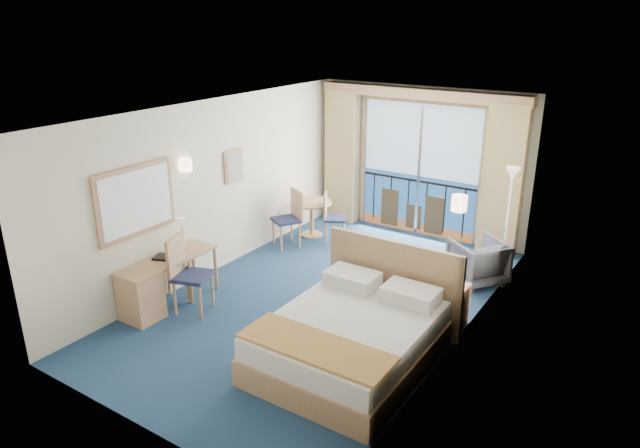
{
  "coord_description": "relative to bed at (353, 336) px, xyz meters",
  "views": [
    {
      "loc": [
        3.97,
        -6.15,
        3.87
      ],
      "look_at": [
        -0.18,
        0.2,
        1.06
      ],
      "focal_mm": 32.0,
      "sensor_mm": 36.0,
      "label": 1
    }
  ],
  "objects": [
    {
      "name": "room_walls",
      "position": [
        -1.12,
        1.09,
        1.45
      ],
      "size": [
        4.04,
        6.54,
        2.72
      ],
      "color": "beige",
      "rests_on": "ground"
    },
    {
      "name": "sconce_right",
      "position": [
        0.82,
        0.94,
        1.52
      ],
      "size": [
        0.18,
        0.18,
        0.18
      ],
      "primitive_type": "cylinder",
      "color": "beige",
      "rests_on": "room_walls"
    },
    {
      "name": "curtain_right",
      "position": [
        0.43,
        4.16,
        0.95
      ],
      "size": [
        0.65,
        0.22,
        2.55
      ],
      "primitive_type": "cube",
      "color": "tan",
      "rests_on": "room_walls"
    },
    {
      "name": "nightstand",
      "position": [
        0.63,
        1.4,
        -0.04
      ],
      "size": [
        0.44,
        0.42,
        0.58
      ],
      "primitive_type": "cube",
      "color": "tan",
      "rests_on": "ground"
    },
    {
      "name": "folder",
      "position": [
        -2.89,
        -0.19,
        0.38
      ],
      "size": [
        0.36,
        0.31,
        0.03
      ],
      "primitive_type": "cube",
      "rotation": [
        0.0,
        0.0,
        0.35
      ],
      "color": "black",
      "rests_on": "desk"
    },
    {
      "name": "round_table",
      "position": [
        -2.67,
        3.11,
        0.17
      ],
      "size": [
        0.73,
        0.73,
        0.66
      ],
      "color": "tan",
      "rests_on": "ground"
    },
    {
      "name": "table_chair_b",
      "position": [
        -2.72,
        2.53,
        0.24
      ],
      "size": [
        0.6,
        0.6,
        1.01
      ],
      "rotation": [
        0.0,
        0.0,
        -0.53
      ],
      "color": "#1D2243",
      "rests_on": "ground"
    },
    {
      "name": "phone",
      "position": [
        0.66,
        1.43,
        0.29
      ],
      "size": [
        0.2,
        0.18,
        0.07
      ],
      "primitive_type": "cube",
      "rotation": [
        0.0,
        0.0,
        -0.34
      ],
      "color": "silver",
      "rests_on": "nightstand"
    },
    {
      "name": "table_chair_a",
      "position": [
        -2.24,
        3.08,
        0.17
      ],
      "size": [
        0.53,
        0.52,
        0.89
      ],
      "rotation": [
        0.0,
        0.0,
        2.07
      ],
      "color": "#1D2243",
      "rests_on": "ground"
    },
    {
      "name": "desk_lamp",
      "position": [
        -2.94,
        0.21,
        0.7
      ],
      "size": [
        0.12,
        0.12,
        0.44
      ],
      "color": "silver",
      "rests_on": "desk"
    },
    {
      "name": "mirror",
      "position": [
        -3.1,
        -0.41,
        1.22
      ],
      "size": [
        0.05,
        1.25,
        0.95
      ],
      "color": "tan",
      "rests_on": "room_walls"
    },
    {
      "name": "pelmet",
      "position": [
        -1.12,
        4.19,
        2.25
      ],
      "size": [
        3.8,
        0.25,
        0.18
      ],
      "primitive_type": "cube",
      "color": "tan",
      "rests_on": "room_walls"
    },
    {
      "name": "bed",
      "position": [
        0.0,
        0.0,
        0.0
      ],
      "size": [
        1.87,
        2.22,
        1.18
      ],
      "color": "tan",
      "rests_on": "ground"
    },
    {
      "name": "armchair",
      "position": [
        0.53,
        2.88,
        0.01
      ],
      "size": [
        1.02,
        1.02,
        0.67
      ],
      "primitive_type": "imported",
      "rotation": [
        0.0,
        0.0,
        4.05
      ],
      "color": "#4B515B",
      "rests_on": "ground"
    },
    {
      "name": "desk",
      "position": [
        -2.86,
        -0.58,
        0.05
      ],
      "size": [
        0.51,
        1.48,
        0.69
      ],
      "color": "tan",
      "rests_on": "ground"
    },
    {
      "name": "sconce_left",
      "position": [
        -3.06,
        0.49,
        1.52
      ],
      "size": [
        0.18,
        0.18,
        0.18
      ],
      "primitive_type": "cylinder",
      "color": "beige",
      "rests_on": "room_walls"
    },
    {
      "name": "curtain_left",
      "position": [
        -2.67,
        4.16,
        0.95
      ],
      "size": [
        0.65,
        0.22,
        2.55
      ],
      "primitive_type": "cube",
      "color": "tan",
      "rests_on": "room_walls"
    },
    {
      "name": "floor_lamp",
      "position": [
        0.76,
        3.42,
        0.97
      ],
      "size": [
        0.24,
        0.24,
        1.72
      ],
      "color": "silver",
      "rests_on": "ground"
    },
    {
      "name": "wall_print",
      "position": [
        -3.1,
        1.54,
        1.27
      ],
      "size": [
        0.04,
        0.42,
        0.52
      ],
      "color": "tan",
      "rests_on": "room_walls"
    },
    {
      "name": "balcony_door",
      "position": [
        -1.13,
        4.31,
        0.81
      ],
      "size": [
        2.36,
        0.03,
        2.52
      ],
      "color": "navy",
      "rests_on": "room_walls"
    },
    {
      "name": "desk_chair",
      "position": [
        -2.53,
        -0.17,
        0.28
      ],
      "size": [
        0.6,
        0.59,
        1.08
      ],
      "rotation": [
        0.0,
        0.0,
        1.89
      ],
      "color": "#1D2243",
      "rests_on": "ground"
    },
    {
      "name": "floor",
      "position": [
        -1.12,
        1.09,
        -0.33
      ],
      "size": [
        6.5,
        6.5,
        0.0
      ],
      "primitive_type": "plane",
      "color": "navy",
      "rests_on": "ground"
    }
  ]
}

